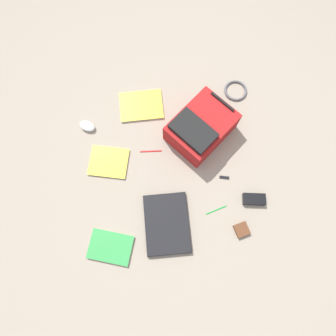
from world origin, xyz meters
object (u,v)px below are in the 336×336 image
object	(u,v)px
earbud_pouch	(242,230)
usb_stick	(224,177)
backpack	(201,128)
computer_mouse	(87,126)
laptop	(167,224)
power_brick	(254,199)
book_comic	(141,106)
pen_black	(151,151)
cable_coil	(236,91)
pen_blue	(216,210)
book_red	(109,162)
book_blue	(111,247)

from	to	relation	value
earbud_pouch	usb_stick	size ratio (longest dim) A/B	1.30
backpack	computer_mouse	bearing A→B (deg)	-101.36
laptop	power_brick	size ratio (longest dim) A/B	2.78
computer_mouse	laptop	bearing A→B (deg)	-115.36
book_comic	earbud_pouch	distance (m)	1.00
computer_mouse	pen_black	xyz separation A→B (m)	(0.22, 0.38, -0.01)
backpack	usb_stick	world-z (taller)	backpack
cable_coil	pen_blue	size ratio (longest dim) A/B	1.16
cable_coil	usb_stick	distance (m)	0.61
book_red	cable_coil	xyz separation A→B (m)	(-0.38, 0.88, 0.00)
book_comic	usb_stick	size ratio (longest dim) A/B	4.81
book_comic	earbud_pouch	xyz separation A→B (m)	(0.88, 0.49, 0.00)
cable_coil	usb_stick	size ratio (longest dim) A/B	2.57
book_red	usb_stick	world-z (taller)	book_red
backpack	computer_mouse	size ratio (longest dim) A/B	4.68
book_blue	earbud_pouch	world-z (taller)	earbud_pouch
cable_coil	usb_stick	world-z (taller)	cable_coil
book_comic	pen_blue	distance (m)	0.83
backpack	book_comic	bearing A→B (deg)	-124.93
power_brick	earbud_pouch	bearing A→B (deg)	-33.64
power_brick	earbud_pouch	distance (m)	0.20
usb_stick	book_blue	bearing A→B (deg)	-66.78
backpack	cable_coil	size ratio (longest dim) A/B	3.16
laptop	usb_stick	size ratio (longest dim) A/B	6.16
usb_stick	pen_black	bearing A→B (deg)	-118.68
cable_coil	book_red	bearing A→B (deg)	-66.97
laptop	earbud_pouch	size ratio (longest dim) A/B	4.75
power_brick	usb_stick	world-z (taller)	power_brick
pen_blue	cable_coil	bearing A→B (deg)	160.28
book_blue	power_brick	xyz separation A→B (m)	(-0.15, 0.88, 0.01)
backpack	book_comic	xyz separation A→B (m)	(-0.24, -0.35, -0.08)
backpack	laptop	xyz separation A→B (m)	(0.54, -0.29, -0.07)
computer_mouse	earbud_pouch	world-z (taller)	computer_mouse
earbud_pouch	laptop	bearing A→B (deg)	-102.69
laptop	computer_mouse	size ratio (longest dim) A/B	3.56
book_comic	laptop	bearing A→B (deg)	4.34
book_comic	usb_stick	xyz separation A→B (m)	(0.55, 0.45, -0.00)
cable_coil	earbud_pouch	size ratio (longest dim) A/B	1.98
laptop	cable_coil	size ratio (longest dim) A/B	2.40
pen_blue	usb_stick	bearing A→B (deg)	155.68
earbud_pouch	computer_mouse	bearing A→B (deg)	-132.58
pen_blue	earbud_pouch	distance (m)	0.18
laptop	book_blue	distance (m)	0.35
pen_black	usb_stick	world-z (taller)	pen_black
book_blue	usb_stick	xyz separation A→B (m)	(-0.31, 0.73, -0.01)
power_brick	cable_coil	bearing A→B (deg)	176.78
computer_mouse	cable_coil	bearing A→B (deg)	-49.96
book_comic	computer_mouse	world-z (taller)	computer_mouse
laptop	usb_stick	distance (m)	0.45
book_comic	cable_coil	size ratio (longest dim) A/B	1.87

